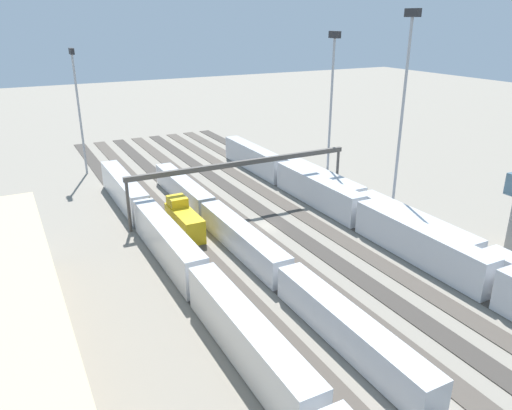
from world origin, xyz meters
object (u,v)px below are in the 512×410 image
train_on_track_6 (184,221)px  light_mast_1 (77,95)px  train_on_track_7 (200,282)px  train_on_track_5 (242,239)px  train_on_track_0 (414,225)px  light_mast_0 (404,94)px  train_on_track_1 (361,214)px  signal_gantry (243,167)px  light_mast_2 (332,93)px

train_on_track_6 → light_mast_1: size_ratio=0.39×
train_on_track_7 → train_on_track_5: train_on_track_7 is taller
train_on_track_5 → train_on_track_0: bearing=-106.7°
train_on_track_7 → light_mast_0: (10.18, -38.25, 17.50)m
train_on_track_1 → light_mast_0: bearing=-76.0°
train_on_track_6 → train_on_track_1: bearing=-114.2°
train_on_track_6 → train_on_track_5: bearing=-153.2°
light_mast_1 → signal_gantry: size_ratio=0.64×
train_on_track_1 → light_mast_2: 26.06m
train_on_track_6 → train_on_track_5: train_on_track_6 is taller
train_on_track_6 → train_on_track_5: 11.07m
train_on_track_0 → light_mast_2: 30.46m
light_mast_2 → signal_gantry: 22.76m
train_on_track_0 → signal_gantry: 28.82m
light_mast_0 → light_mast_1: bearing=40.2°
train_on_track_6 → light_mast_1: 42.53m
light_mast_0 → light_mast_2: 17.58m
train_on_track_6 → signal_gantry: bearing=-69.1°
light_mast_1 → train_on_track_7: bearing=-177.3°
train_on_track_0 → light_mast_0: bearing=-21.6°
train_on_track_6 → train_on_track_0: (-17.40, -30.00, -0.14)m
train_on_track_5 → light_mast_0: (0.69, -28.25, 18.10)m
train_on_track_1 → train_on_track_7: bearing=105.1°
light_mast_0 → light_mast_1: light_mast_0 is taller
signal_gantry → train_on_track_6: bearing=110.9°
light_mast_0 → light_mast_1: 63.61m
train_on_track_1 → train_on_track_0: bearing=-140.9°
train_on_track_6 → light_mast_0: size_ratio=0.31×
train_on_track_7 → light_mast_1: size_ratio=3.74×
light_mast_2 → signal_gantry: size_ratio=0.72×
light_mast_1 → train_on_track_1: bearing=-147.1°
train_on_track_5 → light_mast_2: size_ratio=2.47×
train_on_track_5 → train_on_track_7: bearing=133.5°
train_on_track_5 → signal_gantry: size_ratio=1.79×
train_on_track_1 → light_mast_2: size_ratio=3.31×
train_on_track_6 → light_mast_2: size_ratio=0.35×
train_on_track_6 → light_mast_1: bearing=11.1°
light_mast_2 → train_on_track_7: bearing=126.5°
train_on_track_7 → train_on_track_1: 31.08m
train_on_track_7 → light_mast_0: 43.27m
train_on_track_6 → train_on_track_1: (-11.25, -25.00, 0.46)m
train_on_track_6 → light_mast_2: light_mast_2 is taller
train_on_track_7 → train_on_track_0: (1.97, -35.00, -0.60)m
train_on_track_1 → light_mast_1: size_ratio=3.74×
train_on_track_0 → train_on_track_5: 26.11m
train_on_track_7 → light_mast_1: (58.68, 2.74, 13.80)m
light_mast_2 → train_on_track_6: bearing=104.3°
light_mast_0 → signal_gantry: bearing=56.1°
train_on_track_6 → train_on_track_7: bearing=165.5°
light_mast_2 → light_mast_0: bearing=-177.2°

